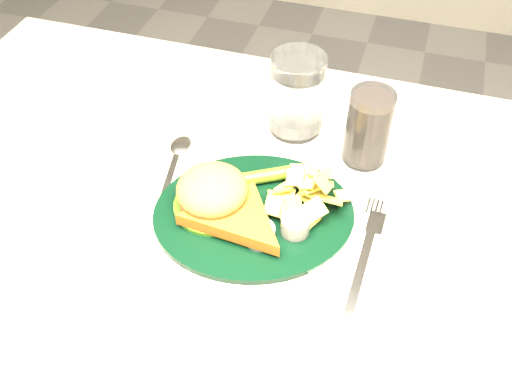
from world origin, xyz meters
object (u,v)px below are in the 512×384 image
Objects in this scene: fork_napkin at (361,265)px; table at (242,348)px; water_glass at (297,94)px; dinner_plate at (254,201)px; cola_glass at (368,128)px.

table is at bearing 171.21° from fork_napkin.
table is 6.83× the size of fork_napkin.
fork_napkin is at bearing -58.44° from water_glass.
dinner_plate is 0.21m from cola_glass.
cola_glass is at bearing 50.15° from table.
water_glass is 1.10× the size of cola_glass.
fork_napkin is at bearing -80.74° from cola_glass.
dinner_plate is 0.21m from water_glass.
water_glass is (0.03, 0.22, 0.44)m from table.
table is 0.49m from cola_glass.
table is 0.49m from water_glass.
cola_glass is (0.12, -0.04, -0.01)m from water_glass.
table is at bearing -129.85° from cola_glass.
fork_napkin is at bearing -35.89° from dinner_plate.
water_glass is (0.01, 0.21, 0.04)m from dinner_plate.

